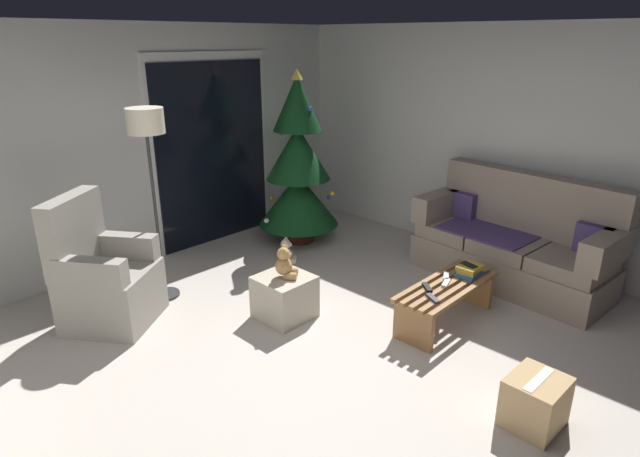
{
  "coord_description": "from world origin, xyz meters",
  "views": [
    {
      "loc": [
        -2.55,
        -2.12,
        2.35
      ],
      "look_at": [
        0.4,
        0.7,
        0.85
      ],
      "focal_mm": 29.35,
      "sensor_mm": 36.0,
      "label": 1
    }
  ],
  "objects_px": {
    "coffee_table": "(446,297)",
    "remote_graphite": "(433,298)",
    "remote_silver": "(446,276)",
    "teddy_bear_cream_by_tree": "(287,252)",
    "floor_lamp": "(147,140)",
    "book_stack": "(469,271)",
    "ottoman": "(285,297)",
    "remote_black": "(427,287)",
    "armchair": "(104,279)",
    "cardboard_box_taped_mid_floor": "(535,402)",
    "teddy_bear_honey": "(285,264)",
    "cell_phone": "(469,265)",
    "remote_white": "(446,283)",
    "christmas_tree": "(298,169)",
    "couch": "(514,244)"
  },
  "relations": [
    {
      "from": "coffee_table",
      "to": "remote_white",
      "type": "height_order",
      "value": "remote_white"
    },
    {
      "from": "coffee_table",
      "to": "remote_graphite",
      "type": "xyz_separation_m",
      "value": [
        -0.33,
        -0.06,
        0.13
      ]
    },
    {
      "from": "cell_phone",
      "to": "remote_black",
      "type": "bearing_deg",
      "value": -179.96
    },
    {
      "from": "coffee_table",
      "to": "floor_lamp",
      "type": "xyz_separation_m",
      "value": [
        -1.43,
        2.22,
        1.26
      ]
    },
    {
      "from": "teddy_bear_honey",
      "to": "cardboard_box_taped_mid_floor",
      "type": "xyz_separation_m",
      "value": [
        0.16,
        -2.16,
        -0.34
      ]
    },
    {
      "from": "armchair",
      "to": "floor_lamp",
      "type": "height_order",
      "value": "floor_lamp"
    },
    {
      "from": "cell_phone",
      "to": "teddy_bear_cream_by_tree",
      "type": "xyz_separation_m",
      "value": [
        -0.37,
        1.97,
        -0.34
      ]
    },
    {
      "from": "ottoman",
      "to": "christmas_tree",
      "type": "bearing_deg",
      "value": 41.99
    },
    {
      "from": "armchair",
      "to": "ottoman",
      "type": "relative_size",
      "value": 2.57
    },
    {
      "from": "christmas_tree",
      "to": "teddy_bear_cream_by_tree",
      "type": "distance_m",
      "value": 1.03
    },
    {
      "from": "remote_black",
      "to": "teddy_bear_honey",
      "type": "bearing_deg",
      "value": -15.95
    },
    {
      "from": "remote_black",
      "to": "remote_silver",
      "type": "bearing_deg",
      "value": -141.21
    },
    {
      "from": "ottoman",
      "to": "teddy_bear_cream_by_tree",
      "type": "distance_m",
      "value": 1.2
    },
    {
      "from": "remote_graphite",
      "to": "coffee_table",
      "type": "bearing_deg",
      "value": -142.46
    },
    {
      "from": "remote_white",
      "to": "teddy_bear_cream_by_tree",
      "type": "height_order",
      "value": "remote_white"
    },
    {
      "from": "teddy_bear_honey",
      "to": "teddy_bear_cream_by_tree",
      "type": "distance_m",
      "value": 1.26
    },
    {
      "from": "coffee_table",
      "to": "remote_black",
      "type": "height_order",
      "value": "remote_black"
    },
    {
      "from": "remote_black",
      "to": "floor_lamp",
      "type": "relative_size",
      "value": 0.09
    },
    {
      "from": "teddy_bear_honey",
      "to": "christmas_tree",
      "type": "bearing_deg",
      "value": 42.32
    },
    {
      "from": "coffee_table",
      "to": "ottoman",
      "type": "bearing_deg",
      "value": 129.67
    },
    {
      "from": "book_stack",
      "to": "remote_graphite",
      "type": "bearing_deg",
      "value": -178.54
    },
    {
      "from": "coffee_table",
      "to": "remote_graphite",
      "type": "height_order",
      "value": "remote_graphite"
    },
    {
      "from": "armchair",
      "to": "cardboard_box_taped_mid_floor",
      "type": "height_order",
      "value": "armchair"
    },
    {
      "from": "floor_lamp",
      "to": "remote_silver",
      "type": "bearing_deg",
      "value": -54.32
    },
    {
      "from": "armchair",
      "to": "teddy_bear_honey",
      "type": "relative_size",
      "value": 3.96
    },
    {
      "from": "teddy_bear_honey",
      "to": "remote_graphite",
      "type": "bearing_deg",
      "value": -63.62
    },
    {
      "from": "remote_white",
      "to": "cardboard_box_taped_mid_floor",
      "type": "relative_size",
      "value": 0.41
    },
    {
      "from": "remote_silver",
      "to": "teddy_bear_cream_by_tree",
      "type": "relative_size",
      "value": 0.55
    },
    {
      "from": "couch",
      "to": "teddy_bear_cream_by_tree",
      "type": "relative_size",
      "value": 6.99
    },
    {
      "from": "remote_silver",
      "to": "christmas_tree",
      "type": "height_order",
      "value": "christmas_tree"
    },
    {
      "from": "floor_lamp",
      "to": "book_stack",
      "type": "bearing_deg",
      "value": -52.88
    },
    {
      "from": "armchair",
      "to": "teddy_bear_honey",
      "type": "distance_m",
      "value": 1.55
    },
    {
      "from": "couch",
      "to": "christmas_tree",
      "type": "xyz_separation_m",
      "value": [
        -0.73,
        2.36,
        0.5
      ]
    },
    {
      "from": "remote_black",
      "to": "armchair",
      "type": "bearing_deg",
      "value": -9.75
    },
    {
      "from": "christmas_tree",
      "to": "floor_lamp",
      "type": "distance_m",
      "value": 2.01
    },
    {
      "from": "armchair",
      "to": "ottoman",
      "type": "height_order",
      "value": "armchair"
    },
    {
      "from": "armchair",
      "to": "remote_white",
      "type": "bearing_deg",
      "value": -46.86
    },
    {
      "from": "teddy_bear_honey",
      "to": "teddy_bear_cream_by_tree",
      "type": "relative_size",
      "value": 1.0
    },
    {
      "from": "remote_white",
      "to": "teddy_bear_honey",
      "type": "xyz_separation_m",
      "value": [
        -0.88,
        1.06,
        0.13
      ]
    },
    {
      "from": "remote_graphite",
      "to": "ottoman",
      "type": "xyz_separation_m",
      "value": [
        -0.57,
        1.14,
        -0.18
      ]
    },
    {
      "from": "remote_silver",
      "to": "ottoman",
      "type": "bearing_deg",
      "value": 16.38
    },
    {
      "from": "remote_white",
      "to": "cell_phone",
      "type": "height_order",
      "value": "cell_phone"
    },
    {
      "from": "remote_graphite",
      "to": "cell_phone",
      "type": "height_order",
      "value": "cell_phone"
    },
    {
      "from": "coffee_table",
      "to": "armchair",
      "type": "distance_m",
      "value": 2.94
    },
    {
      "from": "remote_white",
      "to": "remote_black",
      "type": "bearing_deg",
      "value": 51.1
    },
    {
      "from": "floor_lamp",
      "to": "ottoman",
      "type": "xyz_separation_m",
      "value": [
        0.53,
        -1.14,
        -1.31
      ]
    },
    {
      "from": "remote_graphite",
      "to": "cardboard_box_taped_mid_floor",
      "type": "height_order",
      "value": "remote_graphite"
    },
    {
      "from": "christmas_tree",
      "to": "armchair",
      "type": "xyz_separation_m",
      "value": [
        -2.49,
        -0.18,
        -0.49
      ]
    },
    {
      "from": "book_stack",
      "to": "ottoman",
      "type": "relative_size",
      "value": 0.54
    },
    {
      "from": "ottoman",
      "to": "floor_lamp",
      "type": "bearing_deg",
      "value": 114.97
    }
  ]
}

